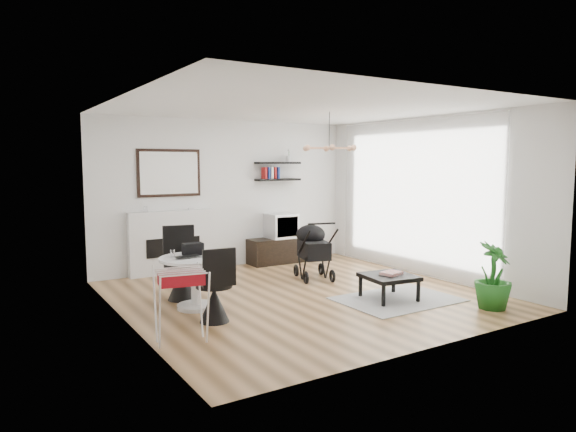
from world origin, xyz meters
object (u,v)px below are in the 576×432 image
fireplace (172,235)px  crt_tv (281,226)px  drying_rack (181,304)px  dining_table (196,274)px  coffee_table (389,278)px  potted_plant (493,276)px  stroller (313,253)px  tv_console (281,250)px

fireplace → crt_tv: size_ratio=3.99×
crt_tv → drying_rack: size_ratio=0.68×
crt_tv → dining_table: bearing=-141.1°
coffee_table → crt_tv: bearing=88.1°
fireplace → potted_plant: fireplace is taller
drying_rack → potted_plant: potted_plant is taller
dining_table → stroller: (2.34, 0.66, -0.03)m
drying_rack → potted_plant: size_ratio=0.90×
crt_tv → dining_table: 3.32m
crt_tv → potted_plant: crt_tv is taller
coffee_table → tv_console: bearing=88.3°
tv_console → coffee_table: size_ratio=1.71×
tv_console → potted_plant: potted_plant is taller
dining_table → potted_plant: bearing=-32.0°
fireplace → coffee_table: (2.02, -3.27, -0.37)m
fireplace → tv_console: size_ratio=1.68×
fireplace → potted_plant: 5.20m
fireplace → potted_plant: bearing=-56.4°
crt_tv → drying_rack: crt_tv is taller
dining_table → potted_plant: size_ratio=1.07×
fireplace → crt_tv: fireplace is taller
fireplace → crt_tv: (2.12, -0.16, 0.03)m
tv_console → crt_tv: 0.48m
crt_tv → stroller: 1.47m
fireplace → potted_plant: size_ratio=2.44×
drying_rack → stroller: stroller is taller
drying_rack → coffee_table: 3.10m
dining_table → coffee_table: bearing=-22.6°
crt_tv → potted_plant: (0.75, -4.16, -0.28)m
coffee_table → dining_table: bearing=157.4°
coffee_table → potted_plant: 1.37m
tv_console → coffee_table: (-0.09, -3.11, 0.07)m
crt_tv → drying_rack: bearing=-134.8°
tv_console → coffee_table: 3.11m
dining_table → coffee_table: (2.47, -1.03, -0.14)m
crt_tv → coffee_table: 3.14m
tv_console → dining_table: size_ratio=1.36×
dining_table → tv_console: bearing=39.0°
tv_console → potted_plant: 4.24m
fireplace → coffee_table: 3.86m
coffee_table → drying_rack: bearing=-177.8°
crt_tv → potted_plant: 4.24m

